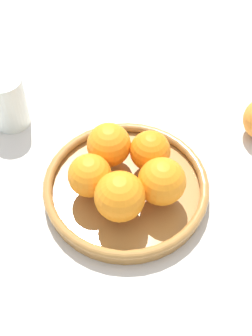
{
  "coord_description": "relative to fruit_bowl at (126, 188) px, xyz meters",
  "views": [
    {
      "loc": [
        -0.33,
        -0.34,
        0.67
      ],
      "look_at": [
        0.0,
        0.0,
        0.07
      ],
      "focal_mm": 50.0,
      "sensor_mm": 36.0,
      "label": 1
    }
  ],
  "objects": [
    {
      "name": "drinking_glass",
      "position": [
        -0.04,
        0.28,
        0.04
      ],
      "size": [
        0.07,
        0.07,
        0.11
      ],
      "primitive_type": "cylinder",
      "color": "silver",
      "rests_on": "ground_plane"
    },
    {
      "name": "ground_plane",
      "position": [
        0.0,
        0.0,
        -0.02
      ],
      "size": [
        4.0,
        4.0,
        0.0
      ],
      "primitive_type": "plane",
      "color": "beige"
    },
    {
      "name": "orange_pile",
      "position": [
        -0.0,
        -0.01,
        0.05
      ],
      "size": [
        0.18,
        0.19,
        0.08
      ],
      "color": "orange",
      "rests_on": "fruit_bowl"
    },
    {
      "name": "fruit_bowl",
      "position": [
        0.0,
        0.0,
        0.0
      ],
      "size": [
        0.28,
        0.28,
        0.03
      ],
      "color": "#A57238",
      "rests_on": "ground_plane"
    }
  ]
}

